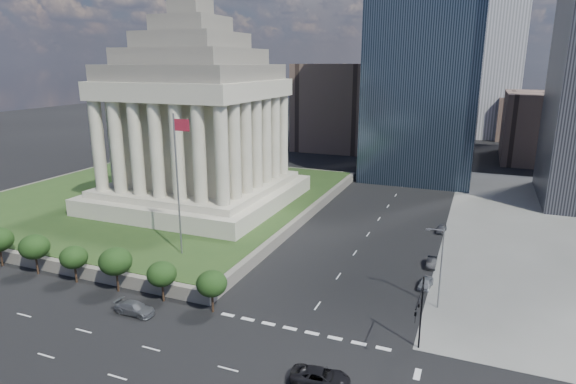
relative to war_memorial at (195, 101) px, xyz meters
The scene contains 16 objects.
ground 65.71m from the war_memorial, 56.82° to the left, with size 500.00×500.00×0.00m, color black.
plaza_terrace 23.35m from the war_memorial, 169.70° to the left, with size 66.00×70.00×1.80m, color #676259.
plaza_lawn 22.52m from the war_memorial, 169.70° to the left, with size 64.00×68.00×0.10m, color #253E19.
war_memorial is the anchor object (origin of this frame).
flagpole 28.16m from the war_memorial, 63.11° to the right, with size 2.52×0.24×20.00m.
tree_row 38.69m from the war_memorial, 92.53° to the right, with size 53.00×4.00×6.00m, color black, non-canonical shape.
midrise_glass 59.82m from the war_memorial, 52.55° to the left, with size 26.00×26.00×60.00m, color black.
building_filler_ne 105.88m from the war_memorial, 51.17° to the left, with size 20.00×30.00×20.00m, color brown.
building_filler_nw 82.43m from the war_memorial, 87.21° to the left, with size 24.00×30.00×28.00m, color brown.
traffic_signal_ne 60.00m from the war_memorial, 36.42° to the right, with size 0.30×5.74×8.00m.
street_lamp_north 54.92m from the war_memorial, 25.92° to the right, with size 2.13×0.22×10.00m.
pickup_truck 60.78m from the war_memorial, 47.06° to the right, with size 2.53×5.49×1.53m, color black.
suv_grey 45.58m from the war_memorial, 68.63° to the right, with size 5.04×2.05×1.46m, color #515458.
parked_sedan_near 53.17m from the war_memorial, 21.62° to the right, with size 1.50×3.73×1.27m, color gray.
parked_sedan_mid 51.17m from the war_memorial, 13.36° to the right, with size 3.83×1.34×1.26m, color black.
parked_sedan_far 50.26m from the war_memorial, ahead, with size 1.48×3.68×1.25m, color #4F5056.
Camera 1 is at (16.45, -30.02, 28.49)m, focal length 30.00 mm.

